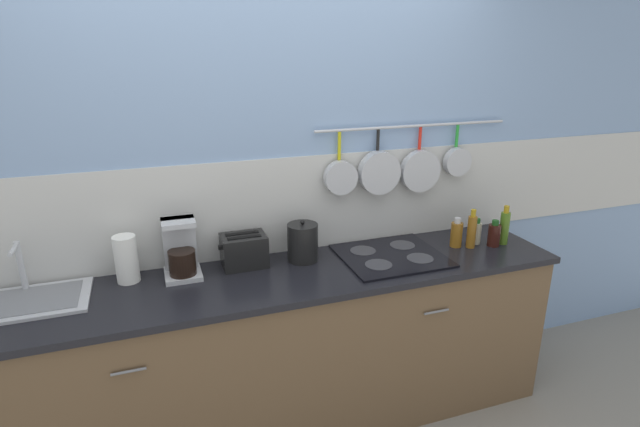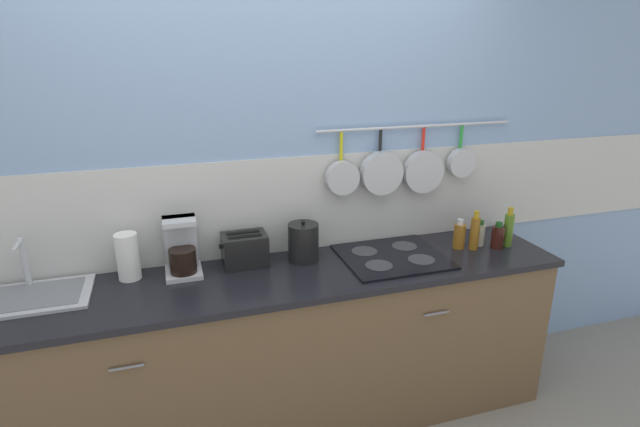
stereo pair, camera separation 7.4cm
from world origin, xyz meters
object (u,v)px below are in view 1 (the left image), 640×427
object	(u,v)px
bottle_olive_oil	(456,234)
bottle_cooking_wine	(494,234)
bottle_hot_sauce	(504,227)
kettle	(303,242)
bottle_vinegar	(476,232)
coffee_maker	(181,252)
toaster	(244,250)
bottle_sesame_oil	(471,231)
paper_towel_roll	(126,259)

from	to	relation	value
bottle_olive_oil	bottle_cooking_wine	bearing A→B (deg)	-16.96
bottle_hot_sauce	kettle	bearing A→B (deg)	172.11
bottle_vinegar	coffee_maker	bearing A→B (deg)	175.10
kettle	bottle_hot_sauce	distance (m)	1.18
toaster	bottle_cooking_wine	bearing A→B (deg)	-8.36
bottle_hot_sauce	coffee_maker	bearing A→B (deg)	173.82
bottle_olive_oil	coffee_maker	bearing A→B (deg)	174.71
coffee_maker	bottle_sesame_oil	distance (m)	1.59
toaster	kettle	bearing A→B (deg)	-6.40
bottle_sesame_oil	bottle_vinegar	size ratio (longest dim) A/B	1.48
kettle	bottle_cooking_wine	distance (m)	1.11
bottle_vinegar	toaster	bearing A→B (deg)	173.83
toaster	bottle_sesame_oil	distance (m)	1.27
paper_towel_roll	coffee_maker	size ratio (longest dim) A/B	0.80
coffee_maker	bottle_cooking_wine	world-z (taller)	coffee_maker
kettle	bottle_cooking_wine	size ratio (longest dim) A/B	1.47
kettle	coffee_maker	bearing A→B (deg)	177.07
bottle_cooking_wine	bottle_hot_sauce	size ratio (longest dim) A/B	0.67
kettle	bottle_sesame_oil	distance (m)	0.96
paper_towel_roll	toaster	xyz separation A→B (m)	(0.57, -0.01, -0.03)
kettle	bottle_cooking_wine	bearing A→B (deg)	-8.91
paper_towel_roll	bottle_olive_oil	distance (m)	1.77
coffee_maker	bottle_olive_oil	distance (m)	1.51
bottle_cooking_wine	bottle_hot_sauce	xyz separation A→B (m)	(0.07, 0.01, 0.03)
coffee_maker	paper_towel_roll	bearing A→B (deg)	177.85
coffee_maker	bottle_cooking_wine	bearing A→B (deg)	-6.76
kettle	bottle_olive_oil	xyz separation A→B (m)	(0.88, -0.11, -0.03)
toaster	bottle_hot_sauce	bearing A→B (deg)	-7.58
coffee_maker	bottle_sesame_oil	world-z (taller)	coffee_maker
bottle_sesame_oil	bottle_vinegar	xyz separation A→B (m)	(0.06, 0.03, -0.03)
bottle_vinegar	bottle_cooking_wine	xyz separation A→B (m)	(0.07, -0.06, 0.00)
coffee_maker	bottle_cooking_wine	xyz separation A→B (m)	(1.71, -0.20, -0.05)
coffee_maker	bottle_olive_oil	bearing A→B (deg)	-5.29
paper_towel_roll	bottle_cooking_wine	world-z (taller)	paper_towel_roll
coffee_maker	bottle_hot_sauce	size ratio (longest dim) A/B	1.27
toaster	bottle_hot_sauce	distance (m)	1.49
toaster	bottle_hot_sauce	world-z (taller)	bottle_hot_sauce
toaster	bottle_cooking_wine	size ratio (longest dim) A/B	1.59
coffee_maker	bottle_hot_sauce	xyz separation A→B (m)	(1.79, -0.19, -0.02)
coffee_maker	bottle_cooking_wine	distance (m)	1.73
bottle_olive_oil	bottle_hot_sauce	world-z (taller)	bottle_hot_sauce
toaster	bottle_hot_sauce	size ratio (longest dim) A/B	1.07
toaster	bottle_vinegar	xyz separation A→B (m)	(1.33, -0.14, -0.02)
toaster	bottle_hot_sauce	xyz separation A→B (m)	(1.47, -0.20, 0.02)
toaster	bottle_sesame_oil	bearing A→B (deg)	-8.02
bottle_hot_sauce	paper_towel_roll	bearing A→B (deg)	174.32
bottle_vinegar	bottle_cooking_wine	size ratio (longest dim) A/B	0.99
bottle_olive_oil	bottle_sesame_oil	bearing A→B (deg)	-26.89
toaster	bottle_vinegar	distance (m)	1.33
paper_towel_roll	toaster	world-z (taller)	paper_towel_roll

